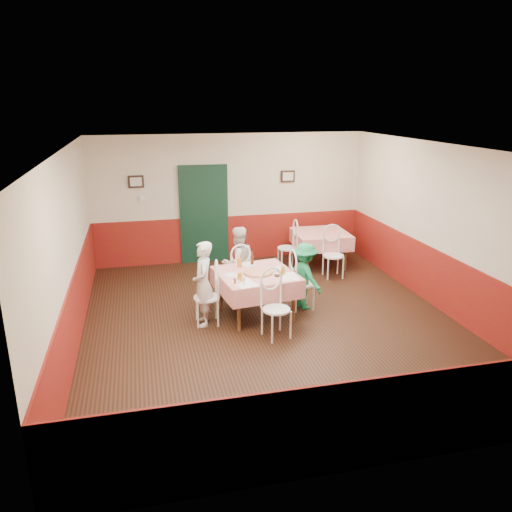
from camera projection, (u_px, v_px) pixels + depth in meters
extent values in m
plane|color=black|center=(271.00, 322.00, 8.17)|extent=(7.00, 7.00, 0.00)
plane|color=white|center=(272.00, 148.00, 7.33)|extent=(7.00, 7.00, 0.00)
cube|color=beige|center=(230.00, 198.00, 11.00)|extent=(6.00, 0.10, 2.80)
cube|color=beige|center=(372.00, 341.00, 4.50)|extent=(6.00, 0.10, 2.80)
cube|color=beige|center=(68.00, 253.00, 7.08)|extent=(0.10, 7.00, 2.80)
cube|color=beige|center=(443.00, 229.00, 8.41)|extent=(0.10, 7.00, 2.80)
cube|color=maroon|center=(231.00, 238.00, 11.25)|extent=(6.00, 0.03, 1.00)
cube|color=maroon|center=(365.00, 425.00, 4.78)|extent=(6.00, 0.03, 1.00)
cube|color=maroon|center=(76.00, 311.00, 7.36)|extent=(0.03, 7.00, 1.00)
cube|color=maroon|center=(437.00, 279.00, 8.67)|extent=(0.03, 7.00, 1.00)
cube|color=black|center=(204.00, 216.00, 10.92)|extent=(0.96, 0.06, 2.10)
cube|color=black|center=(136.00, 182.00, 10.37)|extent=(0.32, 0.03, 0.26)
cube|color=black|center=(288.00, 176.00, 11.10)|extent=(0.32, 0.03, 0.26)
cube|color=white|center=(142.00, 198.00, 10.50)|extent=(0.10, 0.03, 0.10)
cube|color=red|center=(256.00, 295.00, 8.31)|extent=(1.38, 1.38, 0.77)
cube|color=red|center=(320.00, 249.00, 10.84)|extent=(1.17, 1.17, 0.77)
cylinder|color=#B74723|center=(258.00, 273.00, 8.16)|extent=(0.51, 0.51, 0.03)
cylinder|color=white|center=(232.00, 275.00, 8.06)|extent=(0.28, 0.28, 0.01)
cylinder|color=white|center=(280.00, 269.00, 8.35)|extent=(0.28, 0.28, 0.01)
cylinder|color=white|center=(249.00, 265.00, 8.57)|extent=(0.28, 0.28, 0.01)
cylinder|color=#BF7219|center=(240.00, 277.00, 7.79)|extent=(0.09, 0.09, 0.14)
cylinder|color=#BF7219|center=(283.00, 270.00, 8.11)|extent=(0.08, 0.08, 0.13)
cylinder|color=#BF7219|center=(240.00, 263.00, 8.47)|extent=(0.09, 0.09, 0.14)
cylinder|color=#381C0A|center=(252.00, 259.00, 8.56)|extent=(0.06, 0.06, 0.21)
cylinder|color=silver|center=(239.00, 281.00, 7.67)|extent=(0.04, 0.04, 0.09)
cylinder|color=silver|center=(244.00, 282.00, 7.66)|extent=(0.04, 0.04, 0.09)
cylinder|color=#B23319|center=(235.00, 281.00, 7.70)|extent=(0.04, 0.04, 0.09)
cube|color=white|center=(245.00, 283.00, 7.72)|extent=(0.40, 0.47, 0.00)
cube|color=white|center=(288.00, 276.00, 8.02)|extent=(0.33, 0.42, 0.00)
cube|color=black|center=(278.00, 275.00, 8.04)|extent=(0.12, 0.10, 0.02)
imported|color=gray|center=(203.00, 284.00, 7.90)|extent=(0.38, 0.53, 1.38)
imported|color=gray|center=(238.00, 263.00, 9.02)|extent=(0.77, 0.69, 1.33)
imported|color=gray|center=(305.00, 276.00, 8.56)|extent=(0.68, 0.86, 1.17)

